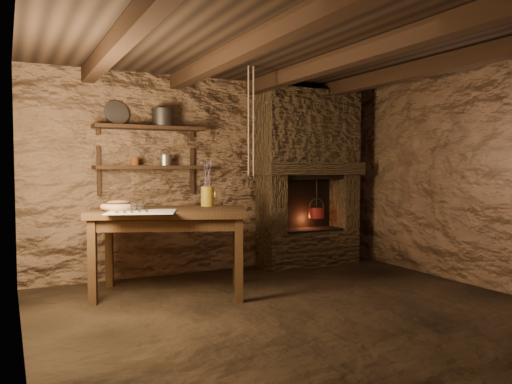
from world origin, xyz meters
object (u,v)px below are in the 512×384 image
stoneware_jug (208,187)px  red_pot (317,212)px  wooden_bowl (118,206)px  iron_stockpot (163,119)px  work_table (170,248)px

stoneware_jug → red_pot: (1.72, 0.45, -0.39)m
wooden_bowl → red_pot: (2.70, 0.57, -0.22)m
wooden_bowl → red_pot: size_ratio=0.64×
stoneware_jug → iron_stockpot: size_ratio=2.02×
wooden_bowl → stoneware_jug: bearing=6.8°
red_pot → wooden_bowl: bearing=-168.1°
wooden_bowl → iron_stockpot: (0.65, 0.69, 0.94)m
wooden_bowl → red_pot: 2.77m
iron_stockpot → work_table: bearing=-101.3°
work_table → iron_stockpot: iron_stockpot is taller
stoneware_jug → red_pot: 1.82m
stoneware_jug → red_pot: stoneware_jug is taller
iron_stockpot → red_pot: size_ratio=0.45×
work_table → stoneware_jug: bearing=41.2°
stoneware_jug → red_pot: bearing=-3.5°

